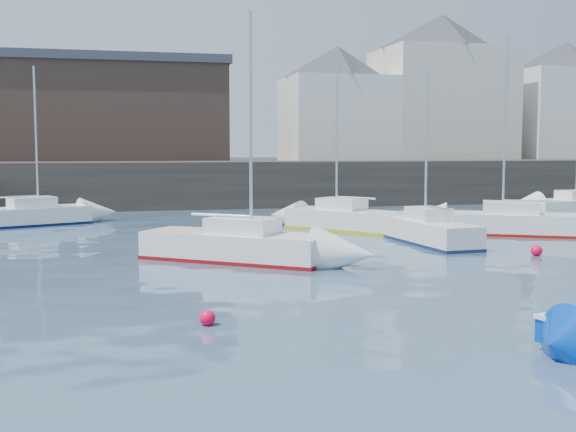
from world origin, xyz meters
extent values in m
plane|color=#2D4760|center=(0.00, 0.00, 0.00)|extent=(220.00, 220.00, 0.00)
cube|color=#28231E|center=(0.00, 35.00, 1.50)|extent=(90.00, 5.00, 3.00)
cube|color=#28231E|center=(0.00, 53.00, 1.40)|extent=(90.00, 32.00, 2.80)
cube|color=beige|center=(20.00, 42.00, 7.30)|extent=(10.00, 8.00, 9.00)
pyramid|color=#3A3D44|center=(20.00, 42.00, 13.20)|extent=(13.36, 13.36, 2.80)
cube|color=white|center=(31.00, 41.50, 6.55)|extent=(9.00, 7.00, 7.50)
pyramid|color=#3A3D44|center=(31.00, 41.50, 11.53)|extent=(11.88, 11.88, 2.45)
cube|color=white|center=(11.00, 41.50, 6.05)|extent=(8.00, 7.00, 6.50)
pyramid|color=#3A3D44|center=(11.00, 41.50, 10.53)|extent=(11.14, 11.14, 2.45)
cube|color=#3D2D26|center=(-6.00, 43.00, 6.30)|extent=(16.00, 10.00, 7.00)
cube|color=#3A3D44|center=(-6.00, 43.00, 10.10)|extent=(16.40, 10.40, 0.60)
cylinder|color=white|center=(2.77, -0.21, 0.36)|extent=(0.19, 0.19, 0.36)
cube|color=white|center=(-1.96, 11.80, 0.49)|extent=(6.45, 5.56, 0.98)
cube|color=maroon|center=(-1.96, 11.80, 0.07)|extent=(6.52, 5.62, 0.13)
cube|color=white|center=(-1.70, 11.61, 1.25)|extent=(2.76, 2.61, 0.54)
cylinder|color=silver|center=(-1.44, 11.42, 4.72)|extent=(0.11, 0.11, 7.48)
cube|color=white|center=(6.49, 14.15, 0.48)|extent=(2.10, 5.41, 0.95)
cube|color=#142045|center=(6.49, 14.15, 0.06)|extent=(2.13, 5.46, 0.13)
cube|color=white|center=(6.47, 14.41, 1.22)|extent=(1.41, 1.95, 0.53)
cylinder|color=silver|center=(6.45, 14.67, 4.00)|extent=(0.11, 0.11, 6.09)
cube|color=white|center=(11.71, 16.28, 0.48)|extent=(7.12, 5.21, 0.96)
cube|color=maroon|center=(11.71, 16.28, 0.06)|extent=(7.19, 5.27, 0.13)
cube|color=white|center=(11.41, 16.44, 1.22)|extent=(2.91, 2.60, 0.53)
cylinder|color=silver|center=(11.10, 16.61, 4.92)|extent=(0.11, 0.11, 7.93)
cube|color=white|center=(4.71, 19.70, 0.49)|extent=(5.22, 5.85, 0.98)
cube|color=#C2B70C|center=(4.71, 19.70, 0.07)|extent=(5.27, 5.91, 0.13)
cube|color=white|center=(4.52, 19.93, 1.25)|extent=(2.42, 2.53, 0.54)
cylinder|color=silver|center=(4.34, 20.16, 4.41)|extent=(0.11, 0.11, 6.86)
cube|color=white|center=(-10.34, 25.45, 0.46)|extent=(6.41, 4.24, 0.92)
cube|color=#07113D|center=(-10.34, 25.45, 0.06)|extent=(6.47, 4.28, 0.12)
cube|color=white|center=(-10.06, 25.57, 1.18)|extent=(2.55, 2.20, 0.51)
cylinder|color=silver|center=(-9.77, 25.69, 4.45)|extent=(0.10, 0.10, 7.05)
sphere|color=#FF0732|center=(-4.01, 2.91, 0.00)|extent=(0.36, 0.36, 0.36)
sphere|color=#FF0732|center=(8.91, 10.39, 0.00)|extent=(0.42, 0.42, 0.42)
sphere|color=#FF0732|center=(-3.22, 16.87, 0.00)|extent=(0.44, 0.44, 0.44)
camera|label=1|loc=(-5.92, -12.74, 3.92)|focal=45.00mm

